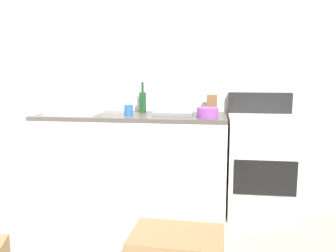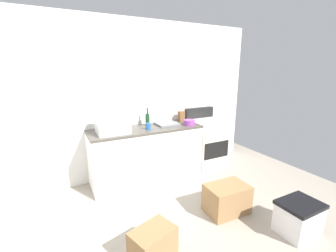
% 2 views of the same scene
% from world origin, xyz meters
% --- Properties ---
extents(wall_back, '(5.00, 0.10, 2.60)m').
position_xyz_m(wall_back, '(0.00, 1.55, 1.30)').
color(wall_back, silver).
rests_on(wall_back, ground_plane).
extents(kitchen_counter, '(1.80, 0.60, 0.90)m').
position_xyz_m(kitchen_counter, '(0.30, 1.20, 0.45)').
color(kitchen_counter, white).
rests_on(kitchen_counter, ground_plane).
extents(stove_oven, '(0.60, 0.61, 1.10)m').
position_xyz_m(stove_oven, '(1.52, 1.21, 0.47)').
color(stove_oven, silver).
rests_on(stove_oven, ground_plane).
extents(microwave, '(0.46, 0.34, 0.27)m').
position_xyz_m(microwave, '(-0.24, 1.15, 1.04)').
color(microwave, white).
rests_on(microwave, kitchen_counter).
extents(sink_basin, '(0.36, 0.32, 0.03)m').
position_xyz_m(sink_basin, '(0.71, 1.25, 0.92)').
color(sink_basin, slate).
rests_on(sink_basin, kitchen_counter).
extents(wine_bottle, '(0.07, 0.07, 0.30)m').
position_xyz_m(wine_bottle, '(0.39, 1.33, 1.01)').
color(wine_bottle, '#193F1E').
rests_on(wine_bottle, kitchen_counter).
extents(coffee_mug, '(0.08, 0.08, 0.10)m').
position_xyz_m(coffee_mug, '(0.30, 1.10, 0.95)').
color(coffee_mug, '#2659A5').
rests_on(coffee_mug, kitchen_counter).
extents(knife_block, '(0.10, 0.10, 0.18)m').
position_xyz_m(knife_block, '(1.06, 1.37, 0.99)').
color(knife_block, brown).
rests_on(knife_block, kitchen_counter).
extents(mixing_bowl, '(0.19, 0.19, 0.09)m').
position_xyz_m(mixing_bowl, '(1.03, 1.05, 0.95)').
color(mixing_bowl, purple).
rests_on(mixing_bowl, kitchen_counter).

